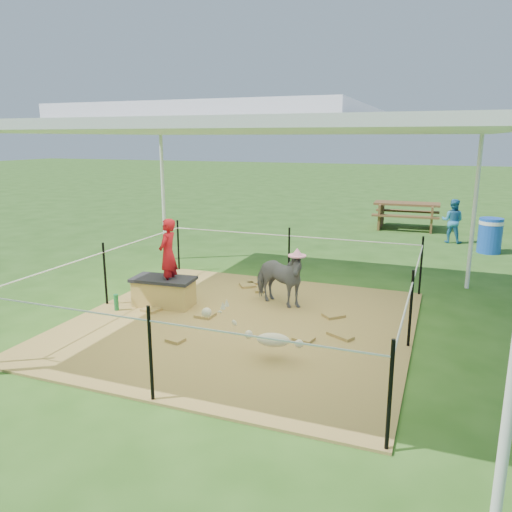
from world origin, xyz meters
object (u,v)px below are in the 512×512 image
(woman, at_px, (168,247))
(trash_barrel, at_px, (490,236))
(pony, at_px, (278,278))
(distant_person, at_px, (452,221))
(foal, at_px, (273,337))
(straw_bale, at_px, (164,293))
(green_bottle, at_px, (116,302))
(picnic_table_near, at_px, (406,216))

(woman, xyz_separation_m, trash_barrel, (4.81, 5.88, -0.56))
(woman, height_order, pony, woman)
(woman, relative_size, distant_person, 0.97)
(pony, xyz_separation_m, foal, (0.56, -1.86, -0.15))
(straw_bale, height_order, pony, pony)
(trash_barrel, bearing_deg, woman, -129.27)
(pony, bearing_deg, trash_barrel, -11.54)
(green_bottle, xyz_separation_m, foal, (2.74, -0.77, 0.15))
(woman, bearing_deg, trash_barrel, 135.89)
(woman, bearing_deg, green_bottle, -60.15)
(straw_bale, xyz_separation_m, distant_person, (4.11, 6.78, 0.32))
(straw_bale, xyz_separation_m, green_bottle, (-0.55, -0.45, -0.07))
(foal, xyz_separation_m, picnic_table_near, (0.70, 9.65, 0.07))
(green_bottle, xyz_separation_m, trash_barrel, (5.46, 6.33, 0.24))
(straw_bale, relative_size, woman, 0.83)
(pony, xyz_separation_m, distant_person, (2.48, 6.14, 0.09))
(pony, xyz_separation_m, trash_barrel, (3.29, 5.24, -0.06))
(foal, distance_m, picnic_table_near, 9.68)
(woman, xyz_separation_m, foal, (2.09, -1.22, -0.65))
(pony, bearing_deg, picnic_table_near, 11.35)
(trash_barrel, bearing_deg, pony, -122.09)
(straw_bale, xyz_separation_m, picnic_table_near, (2.89, 8.43, 0.15))
(pony, distance_m, foal, 1.95)
(picnic_table_near, bearing_deg, straw_bale, -110.25)
(pony, bearing_deg, woman, 133.47)
(straw_bale, distance_m, woman, 0.73)
(green_bottle, relative_size, picnic_table_near, 0.14)
(picnic_table_near, bearing_deg, foal, -95.49)
(green_bottle, xyz_separation_m, picnic_table_near, (3.44, 8.88, 0.22))
(straw_bale, distance_m, foal, 2.51)
(foal, height_order, distant_person, distant_person)
(foal, relative_size, trash_barrel, 1.23)
(green_bottle, xyz_separation_m, pony, (2.17, 1.09, 0.30))
(green_bottle, bearing_deg, picnic_table_near, 68.85)
(distant_person, bearing_deg, trash_barrel, 141.23)
(green_bottle, distance_m, distant_person, 8.61)
(foal, distance_m, trash_barrel, 7.61)
(straw_bale, distance_m, pony, 1.76)
(foal, bearing_deg, straw_bale, 140.76)
(woman, xyz_separation_m, distant_person, (4.01, 6.78, -0.41))
(green_bottle, distance_m, foal, 2.85)
(pony, bearing_deg, straw_bale, 132.20)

